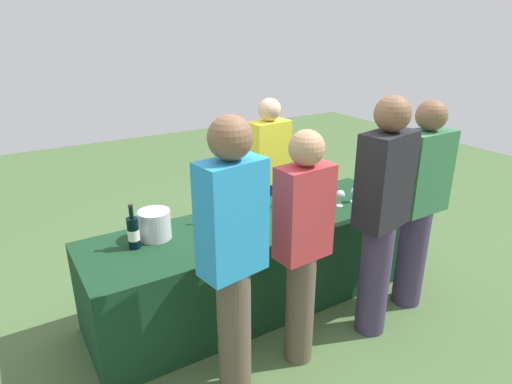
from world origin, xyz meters
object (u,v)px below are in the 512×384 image
Objects in this scene: guest_0 at (233,254)px; guest_1 at (303,242)px; wine_bottle_4 at (316,184)px; wine_glass_2 at (318,209)px; wine_glass_1 at (240,217)px; wine_bottle_0 at (133,233)px; wine_bottle_1 at (220,209)px; wine_glass_0 at (232,222)px; guest_3 at (419,201)px; wine_bottle_2 at (264,195)px; guest_2 at (382,212)px; wine_glass_3 at (340,195)px; server_pouring at (269,174)px; ice_bucket at (155,225)px; wine_bottle_3 at (297,192)px; wine_glass_4 at (355,192)px.

guest_1 is (0.52, 0.04, -0.09)m from guest_0.
wine_bottle_4 is 0.52m from wine_glass_2.
wine_bottle_0 is at bearing 169.60° from wine_glass_1.
wine_bottle_1 reaches higher than wine_bottle_4.
guest_3 reaches higher than wine_glass_0.
guest_2 is (0.34, -0.96, 0.13)m from wine_bottle_2.
guest_0 is at bearing -69.01° from wine_bottle_0.
wine_glass_3 is at bearing 117.30° from guest_3.
guest_2 is (0.02, -1.39, 0.12)m from server_pouring.
wine_bottle_0 is 1.15m from wine_bottle_2.
wine_glass_3 is (0.94, -0.04, -0.01)m from wine_glass_1.
ice_bucket is 0.13× the size of guest_2.
wine_bottle_3 is at bearing 127.28° from guest_3.
wine_glass_2 is 1.00× the size of wine_glass_4.
ice_bucket is (-0.49, 0.25, -0.00)m from wine_glass_0.
server_pouring reaches higher than wine_bottle_3.
wine_bottle_1 is 0.46m from wine_bottle_2.
wine_glass_0 is (-1.02, -0.31, -0.00)m from wine_bottle_4.
server_pouring is (0.77, 0.49, 0.01)m from wine_bottle_1.
wine_glass_1 is 0.94m from wine_glass_3.
wine_bottle_2 is 1.22m from guest_3.
wine_glass_4 is at bearing -7.92° from ice_bucket.
guest_0 is (-1.05, -0.54, 0.16)m from wine_glass_2.
wine_glass_0 is at bearing -146.98° from wine_bottle_2.
wine_glass_3 is 0.08× the size of guest_0.
wine_glass_4 is 1.71m from ice_bucket.
wine_glass_2 is at bearing -95.72° from wine_bottle_3.
wine_glass_1 is 1.11m from wine_glass_4.
server_pouring is 1.49m from guest_1.
wine_bottle_2 is 0.64m from wine_glass_3.
wine_glass_0 is (-0.03, -0.25, -0.00)m from wine_bottle_1.
wine_bottle_4 reaches higher than wine_bottle_2.
guest_1 is 0.65m from guest_2.
guest_2 reaches higher than wine_bottle_4.
wine_bottle_2 is (1.14, 0.13, -0.01)m from wine_bottle_0.
wine_bottle_2 is 0.19× the size of guest_1.
wine_glass_4 is 0.78m from guest_2.
wine_bottle_3 is 1.39m from guest_0.
ice_bucket is at bearing 172.08° from wine_glass_4.
wine_bottle_4 is 0.35m from wine_glass_4.
guest_1 reaches higher than ice_bucket.
wine_glass_3 is at bearing 19.26° from wine_glass_2.
guest_0 reaches higher than server_pouring.
wine_glass_2 is 1.19m from guest_0.
wine_glass_1 is at bearing 166.13° from wine_glass_2.
wine_glass_2 is 0.51m from wine_glass_4.
wine_glass_3 is 0.09× the size of server_pouring.
ice_bucket is 0.92m from guest_0.
wine_glass_2 is 1.25m from ice_bucket.
wine_bottle_3 is at bearing -20.95° from wine_bottle_2.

